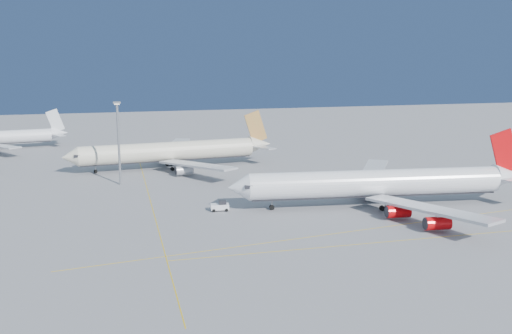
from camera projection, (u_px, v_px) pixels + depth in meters
name	position (u px, v px, depth m)	size (l,w,h in m)	color
ground	(346.00, 222.00, 123.61)	(500.00, 500.00, 0.00)	slate
taxiway_lines	(273.00, 219.00, 126.10)	(118.86, 140.00, 0.02)	gold
airliner_virgin	(382.00, 183.00, 136.05)	(73.63, 65.79, 18.16)	white
airliner_etihad	(173.00, 151.00, 180.79)	(67.14, 61.72, 17.51)	beige
pushback_tug	(220.00, 206.00, 132.53)	(4.41, 2.94, 2.38)	white
light_mast	(118.00, 136.00, 156.30)	(1.99, 1.99, 23.07)	gray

